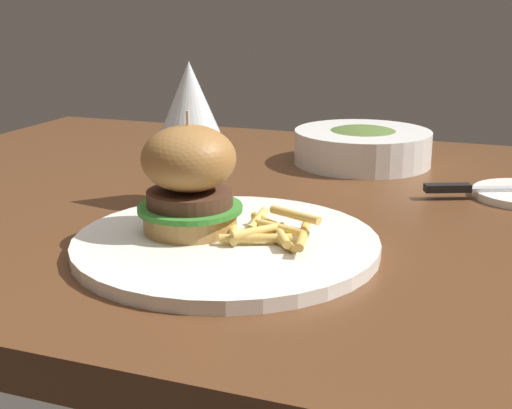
{
  "coord_description": "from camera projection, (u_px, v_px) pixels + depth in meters",
  "views": [
    {
      "loc": [
        0.27,
        -0.85,
        1.0
      ],
      "look_at": [
        0.02,
        -0.18,
        0.78
      ],
      "focal_mm": 50.0,
      "sensor_mm": 36.0,
      "label": 1
    }
  ],
  "objects": [
    {
      "name": "wine_glass",
      "position": [
        190.0,
        101.0,
        0.88
      ],
      "size": [
        0.07,
        0.07,
        0.18
      ],
      "color": "silver",
      "rests_on": "dining_table"
    },
    {
      "name": "table_knife",
      "position": [
        488.0,
        188.0,
        0.93
      ],
      "size": [
        0.2,
        0.1,
        0.01
      ],
      "color": "silver",
      "rests_on": "bread_plate"
    },
    {
      "name": "dining_table",
      "position": [
        286.0,
        260.0,
        0.95
      ],
      "size": [
        1.31,
        0.92,
        0.74
      ],
      "color": "#56331C",
      "rests_on": "ground"
    },
    {
      "name": "soup_bowl",
      "position": [
        362.0,
        146.0,
        1.12
      ],
      "size": [
        0.21,
        0.21,
        0.06
      ],
      "color": "white",
      "rests_on": "dining_table"
    },
    {
      "name": "main_plate",
      "position": [
        228.0,
        244.0,
        0.74
      ],
      "size": [
        0.32,
        0.32,
        0.01
      ],
      "primitive_type": "cylinder",
      "color": "white",
      "rests_on": "dining_table"
    },
    {
      "name": "burger_sandwich",
      "position": [
        189.0,
        179.0,
        0.75
      ],
      "size": [
        0.11,
        0.11,
        0.13
      ],
      "color": "#B78447",
      "rests_on": "main_plate"
    },
    {
      "name": "fries_pile",
      "position": [
        270.0,
        230.0,
        0.73
      ],
      "size": [
        0.11,
        0.11,
        0.03
      ],
      "color": "gold",
      "rests_on": "main_plate"
    }
  ]
}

